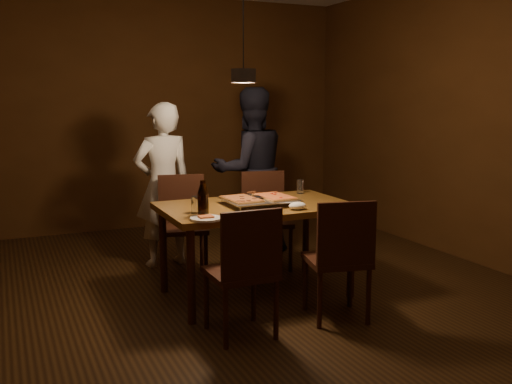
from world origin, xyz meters
name	(u,v)px	position (x,y,z in m)	size (l,w,h in m)	color
room_shell	(244,124)	(0.00, 0.00, 1.40)	(6.00, 6.00, 6.00)	#36210E
dining_table	(256,213)	(0.18, 0.19, 0.68)	(1.50, 0.90, 0.75)	brown
chair_far_left	(182,215)	(-0.18, 1.00, 0.54)	(0.50, 0.50, 0.49)	#38190F
chair_far_right	(265,210)	(0.61, 0.91, 0.54)	(0.50, 0.50, 0.49)	#38190F
chair_near_left	(245,261)	(-0.24, -0.58, 0.54)	(0.42, 0.42, 0.49)	#38190F
chair_near_right	(341,249)	(0.50, -0.58, 0.54)	(0.50, 0.50, 0.49)	#38190F
pizza_tray	(259,202)	(0.20, 0.16, 0.77)	(0.55, 0.45, 0.05)	silver
pizza_meat	(241,199)	(0.05, 0.17, 0.81)	(0.23, 0.36, 0.02)	maroon
pizza_cheese	(275,196)	(0.34, 0.16, 0.81)	(0.23, 0.36, 0.02)	gold
spatula	(259,197)	(0.20, 0.18, 0.81)	(0.09, 0.24, 0.04)	silver
beer_bottle_a	(202,198)	(-0.36, -0.08, 0.88)	(0.07, 0.07, 0.26)	black
beer_bottle_b	(204,198)	(-0.33, -0.02, 0.88)	(0.07, 0.07, 0.25)	black
water_glass_left	(196,205)	(-0.35, 0.06, 0.81)	(0.08, 0.08, 0.12)	silver
water_glass_right	(300,187)	(0.76, 0.49, 0.81)	(0.06, 0.06, 0.13)	silver
plate_slice	(206,218)	(-0.37, -0.19, 0.76)	(0.23, 0.23, 0.03)	white
napkin	(297,206)	(0.38, -0.14, 0.78)	(0.14, 0.11, 0.06)	white
diner_white	(163,185)	(-0.27, 1.32, 0.78)	(0.57, 0.37, 1.55)	white
diner_dark	(250,170)	(0.69, 1.45, 0.85)	(0.82, 0.64, 1.70)	black
pendant_lamp	(243,74)	(0.00, 0.00, 1.76)	(0.18, 0.18, 1.10)	black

